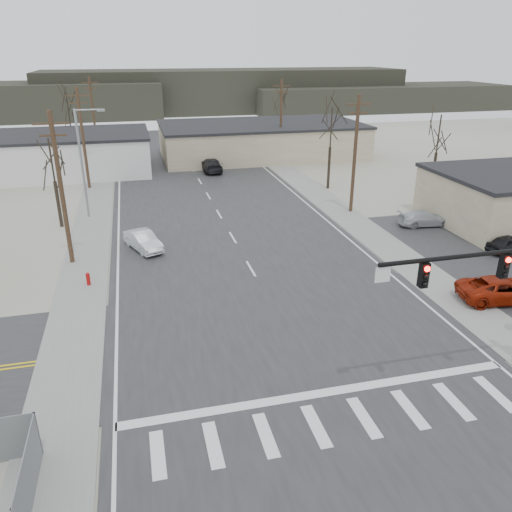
# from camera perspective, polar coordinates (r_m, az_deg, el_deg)

# --- Properties ---
(ground) EXTENTS (140.00, 140.00, 0.00)m
(ground) POSITION_cam_1_polar(r_m,az_deg,el_deg) (25.99, 3.55, -8.54)
(ground) COLOR #BBBAB6
(ground) RESTS_ON ground
(main_road) EXTENTS (18.00, 110.00, 0.05)m
(main_road) POSITION_cam_1_polar(r_m,az_deg,el_deg) (39.16, -2.97, 2.60)
(main_road) COLOR #28282B
(main_road) RESTS_ON ground
(cross_road) EXTENTS (90.00, 10.00, 0.04)m
(cross_road) POSITION_cam_1_polar(r_m,az_deg,el_deg) (25.98, 3.55, -8.50)
(cross_road) COLOR #28282B
(cross_road) RESTS_ON ground
(sidewalk_left) EXTENTS (3.00, 90.00, 0.06)m
(sidewalk_left) POSITION_cam_1_polar(r_m,az_deg,el_deg) (43.43, -18.17, 3.52)
(sidewalk_left) COLOR gray
(sidewalk_left) RESTS_ON ground
(sidewalk_right) EXTENTS (3.00, 90.00, 0.06)m
(sidewalk_right) POSITION_cam_1_polar(r_m,az_deg,el_deg) (46.67, 8.74, 5.71)
(sidewalk_right) COLOR gray
(sidewalk_right) RESTS_ON ground
(fire_hydrant) EXTENTS (0.24, 0.24, 0.87)m
(fire_hydrant) POSITION_cam_1_polar(r_m,az_deg,el_deg) (32.08, -18.63, -2.50)
(fire_hydrant) COLOR #A50C0C
(fire_hydrant) RESTS_ON ground
(building_left_far) EXTENTS (22.30, 12.30, 4.50)m
(building_left_far) POSITION_cam_1_polar(r_m,az_deg,el_deg) (62.82, -22.47, 10.74)
(building_left_far) COLOR silver
(building_left_far) RESTS_ON ground
(building_right_far) EXTENTS (26.30, 14.30, 4.30)m
(building_right_far) POSITION_cam_1_polar(r_m,az_deg,el_deg) (68.23, 0.59, 13.16)
(building_right_far) COLOR #BEB591
(building_right_far) RESTS_ON ground
(upole_left_b) EXTENTS (2.20, 0.30, 10.00)m
(upole_left_b) POSITION_cam_1_polar(r_m,az_deg,el_deg) (34.45, -21.39, 7.31)
(upole_left_b) COLOR #4B3823
(upole_left_b) RESTS_ON ground
(upole_left_c) EXTENTS (2.20, 0.30, 10.00)m
(upole_left_c) POSITION_cam_1_polar(r_m,az_deg,el_deg) (53.97, -19.17, 12.71)
(upole_left_c) COLOR #4B3823
(upole_left_c) RESTS_ON ground
(upole_left_d) EXTENTS (2.20, 0.30, 10.00)m
(upole_left_d) POSITION_cam_1_polar(r_m,az_deg,el_deg) (73.74, -18.10, 15.22)
(upole_left_d) COLOR #4B3823
(upole_left_d) RESTS_ON ground
(upole_right_a) EXTENTS (2.20, 0.30, 10.00)m
(upole_right_a) POSITION_cam_1_polar(r_m,az_deg,el_deg) (44.02, 11.24, 11.49)
(upole_right_a) COLOR #4B3823
(upole_right_a) RESTS_ON ground
(upole_right_b) EXTENTS (2.20, 0.30, 10.00)m
(upole_right_b) POSITION_cam_1_polar(r_m,az_deg,el_deg) (64.37, 2.87, 15.32)
(upole_right_b) COLOR #4B3823
(upole_right_b) RESTS_ON ground
(streetlight_main) EXTENTS (2.40, 0.25, 9.00)m
(streetlight_main) POSITION_cam_1_polar(r_m,az_deg,el_deg) (44.11, -19.11, 10.54)
(streetlight_main) COLOR gray
(streetlight_main) RESTS_ON ground
(tree_left_near) EXTENTS (3.30, 3.30, 7.35)m
(tree_left_near) POSITION_cam_1_polar(r_m,az_deg,el_deg) (42.39, -22.30, 9.84)
(tree_left_near) COLOR #2D241B
(tree_left_near) RESTS_ON ground
(tree_right_mid) EXTENTS (3.74, 3.74, 8.33)m
(tree_right_mid) POSITION_cam_1_polar(r_m,az_deg,el_deg) (51.52, 8.57, 14.05)
(tree_right_mid) COLOR #2D241B
(tree_right_mid) RESTS_ON ground
(tree_left_far) EXTENTS (3.96, 3.96, 8.82)m
(tree_left_far) POSITION_cam_1_polar(r_m,az_deg,el_deg) (67.89, -20.64, 15.25)
(tree_left_far) COLOR #2D241B
(tree_left_far) RESTS_ON ground
(tree_right_far) EXTENTS (3.52, 3.52, 7.84)m
(tree_right_far) POSITION_cam_1_polar(r_m,az_deg,el_deg) (76.75, 2.81, 16.78)
(tree_right_far) COLOR #2D241B
(tree_right_far) RESTS_ON ground
(tree_lot) EXTENTS (3.52, 3.52, 7.84)m
(tree_lot) POSITION_cam_1_polar(r_m,az_deg,el_deg) (52.51, 20.14, 12.73)
(tree_lot) COLOR #2D241B
(tree_lot) RESTS_ON ground
(hill_center) EXTENTS (80.00, 18.00, 9.00)m
(hill_center) POSITION_cam_1_polar(r_m,az_deg,el_deg) (119.50, -3.54, 18.36)
(hill_center) COLOR #333026
(hill_center) RESTS_ON ground
(hill_right) EXTENTS (60.00, 18.00, 5.50)m
(hill_right) POSITION_cam_1_polar(r_m,az_deg,el_deg) (125.31, 13.73, 17.19)
(hill_right) COLOR #333026
(hill_right) RESTS_ON ground
(sedan_crossing) EXTENTS (2.85, 4.28, 1.33)m
(sedan_crossing) POSITION_cam_1_polar(r_m,az_deg,el_deg) (36.59, -12.76, 1.72)
(sedan_crossing) COLOR #B5BCC1
(sedan_crossing) RESTS_ON main_road
(car_far_a) EXTENTS (2.18, 5.22, 1.51)m
(car_far_a) POSITION_cam_1_polar(r_m,az_deg,el_deg) (59.53, -5.16, 10.33)
(car_far_a) COLOR black
(car_far_a) RESTS_ON main_road
(car_far_b) EXTENTS (3.57, 4.90, 1.55)m
(car_far_b) POSITION_cam_1_polar(r_m,az_deg,el_deg) (86.03, -13.70, 13.63)
(car_far_b) COLOR black
(car_far_b) RESTS_ON main_road
(car_parked_red) EXTENTS (5.26, 3.01, 1.38)m
(car_parked_red) POSITION_cam_1_polar(r_m,az_deg,el_deg) (31.77, 26.30, -3.45)
(car_parked_red) COLOR maroon
(car_parked_red) RESTS_ON parking_lot
(car_parked_dark_a) EXTENTS (3.78, 2.07, 1.22)m
(car_parked_dark_a) POSITION_cam_1_polar(r_m,az_deg,el_deg) (39.63, 27.00, 1.26)
(car_parked_dark_a) COLOR black
(car_parked_dark_a) RESTS_ON parking_lot
(car_parked_silver) EXTENTS (4.35, 2.09, 1.22)m
(car_parked_silver) POSITION_cam_1_polar(r_m,az_deg,el_deg) (42.89, 18.66, 4.10)
(car_parked_silver) COLOR #B4B9C0
(car_parked_silver) RESTS_ON parking_lot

